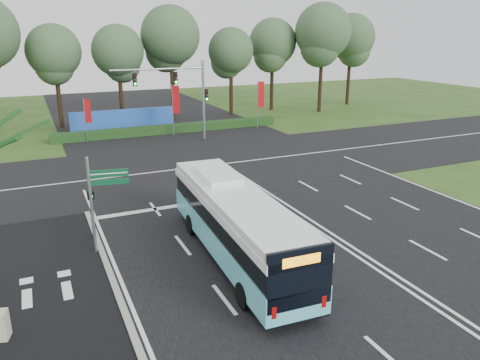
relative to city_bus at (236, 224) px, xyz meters
name	(u,v)px	position (x,y,z in m)	size (l,w,h in m)	color
ground	(305,223)	(4.87, 2.19, -1.65)	(120.00, 120.00, 0.00)	#2A4A18
road_main	(305,223)	(4.87, 2.19, -1.63)	(20.00, 120.00, 0.04)	black
road_cross	(219,165)	(4.87, 14.19, -1.62)	(120.00, 14.00, 0.05)	black
bike_path	(49,309)	(-7.63, -0.81, -1.62)	(5.00, 18.00, 0.06)	black
kerb_strip	(118,293)	(-5.23, -0.81, -1.59)	(0.25, 18.00, 0.12)	gray
city_bus	(236,224)	(0.00, 0.00, 0.00)	(2.95, 11.49, 3.27)	#5AC0D0
pedestrian_signal	(91,204)	(-5.33, 4.42, 0.19)	(0.31, 0.41, 3.36)	gray
street_sign	(99,194)	(-5.10, 3.07, 1.11)	(1.70, 0.38, 4.42)	gray
banner_flag_left	(87,113)	(-2.80, 25.84, 0.92)	(0.55, 0.25, 3.90)	gray
banner_flag_mid	(175,103)	(5.00, 25.27, 1.46)	(0.70, 0.17, 4.77)	gray
banner_flag_right	(260,97)	(13.78, 25.21, 1.47)	(0.71, 0.14, 4.79)	gray
traffic_light_gantry	(184,89)	(5.08, 22.69, 3.02)	(8.41, 0.28, 7.00)	gray
hedge	(171,129)	(4.87, 26.69, -1.25)	(22.00, 1.20, 0.80)	#163513
blue_hoarding	(123,121)	(0.87, 29.19, -0.55)	(10.00, 0.30, 2.20)	#2051B0
eucalyptus_row	(183,40)	(8.59, 33.52, 6.85)	(53.54, 9.86, 12.70)	black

